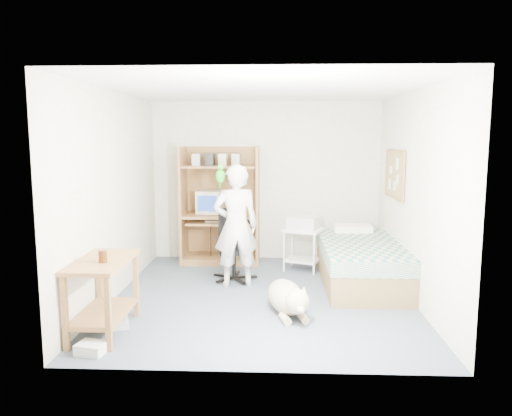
% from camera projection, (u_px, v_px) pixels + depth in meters
% --- Properties ---
extents(floor, '(4.00, 4.00, 0.00)m').
position_uv_depth(floor, '(262.00, 296.00, 6.15)').
color(floor, '#475360').
rests_on(floor, ground).
extents(wall_back, '(3.60, 0.02, 2.50)m').
position_uv_depth(wall_back, '(266.00, 181.00, 7.95)').
color(wall_back, beige).
rests_on(wall_back, floor).
extents(wall_right, '(0.02, 4.00, 2.50)m').
position_uv_depth(wall_right, '(414.00, 197.00, 5.90)').
color(wall_right, beige).
rests_on(wall_right, floor).
extents(wall_left, '(0.02, 4.00, 2.50)m').
position_uv_depth(wall_left, '(114.00, 195.00, 6.05)').
color(wall_left, beige).
rests_on(wall_left, floor).
extents(ceiling, '(3.60, 4.00, 0.02)m').
position_uv_depth(ceiling, '(262.00, 89.00, 5.80)').
color(ceiling, white).
rests_on(ceiling, wall_back).
extents(computer_hutch, '(1.20, 0.63, 1.80)m').
position_uv_depth(computer_hutch, '(221.00, 210.00, 7.78)').
color(computer_hutch, brown).
rests_on(computer_hutch, floor).
extents(bed, '(1.02, 2.02, 0.66)m').
position_uv_depth(bed, '(361.00, 262.00, 6.67)').
color(bed, brown).
rests_on(bed, floor).
extents(side_desk, '(0.50, 1.00, 0.75)m').
position_uv_depth(side_desk, '(103.00, 285.00, 4.96)').
color(side_desk, brown).
rests_on(side_desk, floor).
extents(corkboard, '(0.04, 0.94, 0.66)m').
position_uv_depth(corkboard, '(395.00, 174.00, 6.76)').
color(corkboard, olive).
rests_on(corkboard, wall_right).
extents(office_chair, '(0.54, 0.54, 0.97)m').
position_uv_depth(office_chair, '(234.00, 255.00, 6.86)').
color(office_chair, black).
rests_on(office_chair, floor).
extents(person, '(0.65, 0.49, 1.60)m').
position_uv_depth(person, '(236.00, 226.00, 6.49)').
color(person, silver).
rests_on(person, floor).
extents(parrot, '(0.12, 0.21, 0.32)m').
position_uv_depth(parrot, '(220.00, 175.00, 6.42)').
color(parrot, '#148E16').
rests_on(parrot, person).
extents(dog, '(0.55, 1.13, 0.43)m').
position_uv_depth(dog, '(287.00, 297.00, 5.53)').
color(dog, tan).
rests_on(dog, floor).
extents(printer_cart, '(0.63, 0.57, 0.62)m').
position_uv_depth(printer_cart, '(303.00, 243.00, 7.31)').
color(printer_cart, white).
rests_on(printer_cart, floor).
extents(printer, '(0.51, 0.45, 0.18)m').
position_uv_depth(printer, '(303.00, 223.00, 7.27)').
color(printer, beige).
rests_on(printer, printer_cart).
extents(crt_monitor, '(0.42, 0.44, 0.35)m').
position_uv_depth(crt_monitor, '(210.00, 202.00, 7.78)').
color(crt_monitor, beige).
rests_on(crt_monitor, computer_hutch).
extents(keyboard, '(0.47, 0.22, 0.03)m').
position_uv_depth(keyboard, '(220.00, 221.00, 7.65)').
color(keyboard, beige).
rests_on(keyboard, computer_hutch).
extents(pencil_cup, '(0.08, 0.08, 0.12)m').
position_uv_depth(pencil_cup, '(245.00, 211.00, 7.68)').
color(pencil_cup, gold).
rests_on(pencil_cup, computer_hutch).
extents(drink_glass, '(0.08, 0.08, 0.12)m').
position_uv_depth(drink_glass, '(103.00, 256.00, 4.80)').
color(drink_glass, '#3D1E09').
rests_on(drink_glass, side_desk).
extents(floor_box_a, '(0.28, 0.24, 0.10)m').
position_uv_depth(floor_box_a, '(92.00, 348.00, 4.53)').
color(floor_box_a, white).
rests_on(floor_box_a, floor).
extents(floor_box_b, '(0.25, 0.27, 0.08)m').
position_uv_depth(floor_box_b, '(119.00, 323.00, 5.16)').
color(floor_box_b, '#B8B9B3').
rests_on(floor_box_b, floor).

